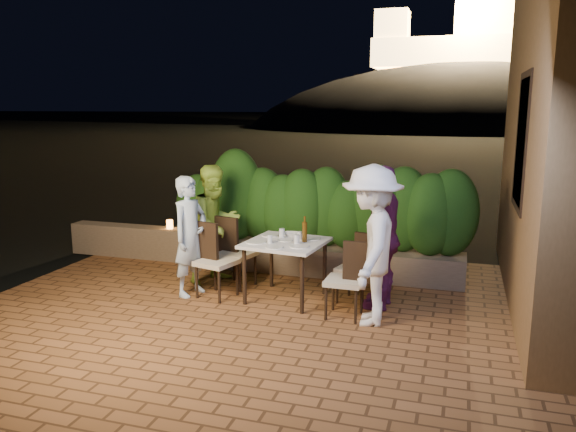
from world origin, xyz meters
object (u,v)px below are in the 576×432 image
at_px(beer_bottle, 305,229).
at_px(diner_green, 216,224).
at_px(diner_blue, 190,236).
at_px(diner_purple, 383,237).
at_px(parapet_lamp, 170,224).
at_px(diner_white, 371,245).
at_px(chair_left_back, 237,252).
at_px(chair_right_back, 356,267).
at_px(dining_table, 286,270).
at_px(chair_right_front, 344,279).
at_px(chair_left_front, 217,260).
at_px(bowl, 291,234).

height_order(beer_bottle, diner_green, diner_green).
relative_size(diner_blue, diner_purple, 0.89).
distance_m(diner_blue, parapet_lamp, 1.78).
bearing_deg(diner_white, diner_green, -115.37).
bearing_deg(chair_left_back, diner_green, 175.52).
bearing_deg(diner_blue, chair_right_back, -66.76).
relative_size(dining_table, beer_bottle, 2.89).
xyz_separation_m(diner_blue, diner_purple, (2.40, 0.29, 0.09)).
height_order(chair_right_front, chair_right_back, chair_right_front).
distance_m(chair_left_front, chair_right_back, 1.75).
distance_m(chair_left_front, chair_left_back, 0.48).
bearing_deg(chair_right_front, bowl, -37.21).
distance_m(chair_right_front, diner_blue, 2.07).
bearing_deg(chair_right_back, diner_green, 7.02).
relative_size(diner_purple, parapet_lamp, 12.28).
relative_size(diner_white, parapet_lamp, 12.72).
height_order(bowl, chair_left_front, chair_left_front).
xyz_separation_m(chair_right_front, diner_white, (0.31, -0.07, 0.44)).
xyz_separation_m(diner_blue, diner_white, (2.35, -0.27, 0.12)).
height_order(bowl, diner_white, diner_white).
bearing_deg(diner_white, diner_purple, 170.00).
bearing_deg(chair_right_back, chair_left_front, 25.39).
relative_size(dining_table, diner_blue, 0.60).
distance_m(diner_white, parapet_lamp, 3.83).
xyz_separation_m(dining_table, chair_right_back, (0.86, 0.16, 0.07)).
bearing_deg(chair_left_front, parapet_lamp, 150.44).
height_order(chair_left_front, chair_left_back, chair_left_front).
bearing_deg(diner_green, chair_left_front, -126.23).
relative_size(chair_left_back, diner_white, 0.53).
bearing_deg(beer_bottle, chair_right_front, -35.64).
bearing_deg(chair_left_front, diner_white, 6.75).
distance_m(chair_left_back, parapet_lamp, 1.77).
distance_m(chair_right_back, diner_white, 0.80).
relative_size(chair_right_front, chair_right_back, 1.01).
distance_m(chair_right_back, diner_green, 2.05).
relative_size(dining_table, bowl, 4.85).
height_order(chair_right_back, diner_white, diner_white).
bearing_deg(diner_blue, parapet_lamp, 51.64).
bearing_deg(diner_purple, chair_right_back, -93.08).
bearing_deg(diner_green, diner_blue, -158.46).
bearing_deg(diner_blue, diner_green, 6.57).
distance_m(dining_table, chair_left_back, 0.85).
distance_m(bowl, diner_white, 1.37).
bearing_deg(diner_white, chair_right_back, -160.26).
bearing_deg(chair_right_back, diner_purple, -173.28).
distance_m(bowl, diner_blue, 1.28).
bearing_deg(chair_left_back, diner_purple, 8.26).
bearing_deg(beer_bottle, diner_white, -29.01).
xyz_separation_m(chair_left_front, diner_purple, (2.05, 0.28, 0.38)).
xyz_separation_m(diner_green, parapet_lamp, (-1.16, 0.80, -0.24)).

